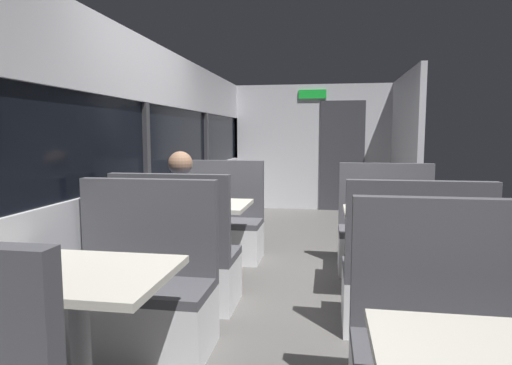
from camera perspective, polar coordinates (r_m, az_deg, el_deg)
name	(u,v)px	position (r m, az deg, el deg)	size (l,w,h in m)	color
ground_plane	(294,285)	(4.24, 4.92, -13.13)	(3.30, 9.20, 0.02)	#514F4C
carriage_window_panel_left	(144,164)	(4.36, -14.32, 2.30)	(0.09, 8.48, 2.30)	#B2B2B7
carriage_end_bulkhead	(315,148)	(8.19, 7.68, 4.43)	(2.90, 0.11, 2.30)	#B2B2B7
carriage_aisle_panel_right	(404,150)	(7.09, 18.74, 3.97)	(0.08, 2.40, 2.30)	#B2B2B7
dining_table_near_window	(78,291)	(2.36, -22.11, -12.90)	(0.90, 0.70, 0.74)	#9E9EA3
bench_near_window_facing_entry	(140,299)	(3.05, -14.80, -14.45)	(0.95, 0.50, 1.10)	silver
dining_table_mid_window	(202,213)	(4.26, -7.08, -4.00)	(0.90, 0.70, 0.74)	#9E9EA3
bench_mid_window_facing_end	(178,266)	(3.69, -10.13, -10.67)	(0.95, 0.50, 1.10)	silver
bench_mid_window_facing_entry	(220,230)	(4.98, -4.75, -6.11)	(0.95, 0.50, 1.10)	silver
dining_table_rear_aisle	(398,224)	(3.94, 17.96, -5.11)	(0.90, 0.70, 0.74)	#9E9EA3
bench_rear_aisle_facing_end	(412,287)	(3.35, 19.59, -12.68)	(0.95, 0.50, 1.10)	silver
bench_rear_aisle_facing_entry	(386,240)	(4.68, 16.55, -7.17)	(0.95, 0.50, 1.10)	silver
seated_passenger	(180,239)	(3.70, -9.81, -7.26)	(0.47, 0.55, 1.26)	#26262D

